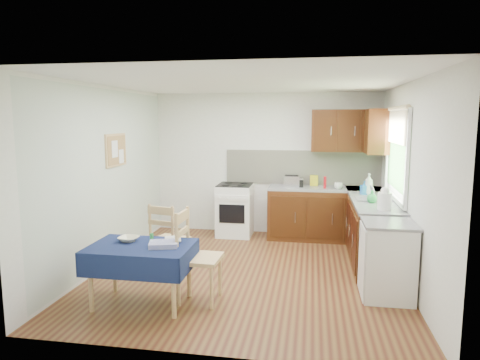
% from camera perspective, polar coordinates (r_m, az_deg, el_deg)
% --- Properties ---
extents(floor, '(4.20, 4.20, 0.00)m').
position_cam_1_polar(floor, '(5.90, 1.04, -12.13)').
color(floor, '#4E2314').
rests_on(floor, ground).
extents(ceiling, '(4.00, 4.20, 0.02)m').
position_cam_1_polar(ceiling, '(5.55, 1.11, 12.86)').
color(ceiling, white).
rests_on(ceiling, wall_back).
extents(wall_back, '(4.00, 0.02, 2.50)m').
position_cam_1_polar(wall_back, '(7.66, 3.40, 2.16)').
color(wall_back, silver).
rests_on(wall_back, ground).
extents(wall_front, '(4.00, 0.02, 2.50)m').
position_cam_1_polar(wall_front, '(3.56, -3.96, -4.71)').
color(wall_front, silver).
rests_on(wall_front, ground).
extents(wall_left, '(0.02, 4.20, 2.50)m').
position_cam_1_polar(wall_left, '(6.21, -17.51, 0.41)').
color(wall_left, silver).
rests_on(wall_left, ground).
extents(wall_right, '(0.02, 4.20, 2.50)m').
position_cam_1_polar(wall_right, '(5.65, 21.55, -0.49)').
color(wall_right, silver).
rests_on(wall_right, ground).
extents(base_cabinets, '(1.90, 2.30, 0.86)m').
position_cam_1_polar(base_cabinets, '(6.94, 13.84, -5.55)').
color(base_cabinets, '#381109').
rests_on(base_cabinets, ground).
extents(worktop_back, '(1.90, 0.60, 0.04)m').
position_cam_1_polar(worktop_back, '(7.37, 11.27, -1.12)').
color(worktop_back, slate).
rests_on(worktop_back, base_cabinets).
extents(worktop_right, '(0.60, 1.70, 0.04)m').
position_cam_1_polar(worktop_right, '(6.29, 17.49, -2.90)').
color(worktop_right, slate).
rests_on(worktop_right, base_cabinets).
extents(worktop_corner, '(0.60, 0.60, 0.04)m').
position_cam_1_polar(worktop_corner, '(7.42, 16.30, -1.23)').
color(worktop_corner, slate).
rests_on(worktop_corner, base_cabinets).
extents(splashback, '(2.70, 0.02, 0.60)m').
position_cam_1_polar(splashback, '(7.61, 8.26, 1.67)').
color(splashback, beige).
rests_on(splashback, wall_back).
extents(upper_cabinets, '(1.20, 0.85, 0.70)m').
position_cam_1_polar(upper_cabinets, '(7.31, 15.23, 6.33)').
color(upper_cabinets, '#381109').
rests_on(upper_cabinets, wall_back).
extents(stove, '(0.60, 0.61, 0.92)m').
position_cam_1_polar(stove, '(7.56, -0.67, -3.98)').
color(stove, white).
rests_on(stove, ground).
extents(window, '(0.04, 1.48, 1.26)m').
position_cam_1_polar(window, '(6.29, 20.18, 4.06)').
color(window, '#2B5D26').
rests_on(window, wall_right).
extents(fridge, '(0.58, 0.60, 0.89)m').
position_cam_1_polar(fridge, '(5.25, 19.08, -10.07)').
color(fridge, white).
rests_on(fridge, ground).
extents(corkboard, '(0.04, 0.62, 0.47)m').
position_cam_1_polar(corkboard, '(6.43, -16.20, 3.85)').
color(corkboard, tan).
rests_on(corkboard, wall_left).
extents(dining_table, '(1.12, 0.76, 0.67)m').
position_cam_1_polar(dining_table, '(4.88, -13.05, -9.64)').
color(dining_table, '#101940').
rests_on(dining_table, ground).
extents(chair_far, '(0.52, 0.52, 0.96)m').
position_cam_1_polar(chair_far, '(5.73, -9.67, -7.52)').
color(chair_far, tan).
rests_on(chair_far, ground).
extents(chair_near, '(0.48, 0.48, 1.04)m').
position_cam_1_polar(chair_near, '(4.88, -6.01, -9.68)').
color(chair_near, tan).
rests_on(chair_near, ground).
extents(toaster, '(0.27, 0.16, 0.20)m').
position_cam_1_polar(toaster, '(7.34, 6.91, -0.16)').
color(toaster, '#B4B4B8').
rests_on(toaster, worktop_back).
extents(sandwich_press, '(0.27, 0.23, 0.16)m').
position_cam_1_polar(sandwich_press, '(7.38, 7.40, -0.25)').
color(sandwich_press, black).
rests_on(sandwich_press, worktop_back).
extents(sauce_bottle, '(0.05, 0.05, 0.20)m').
position_cam_1_polar(sauce_bottle, '(7.23, 11.26, -0.33)').
color(sauce_bottle, red).
rests_on(sauce_bottle, worktop_back).
extents(yellow_packet, '(0.16, 0.13, 0.18)m').
position_cam_1_polar(yellow_packet, '(7.51, 9.84, -0.06)').
color(yellow_packet, gold).
rests_on(yellow_packet, worktop_back).
extents(dish_rack, '(0.45, 0.34, 0.21)m').
position_cam_1_polar(dish_rack, '(6.38, 17.25, -2.33)').
color(dish_rack, gray).
rests_on(dish_rack, worktop_right).
extents(kettle, '(0.17, 0.17, 0.29)m').
position_cam_1_polar(kettle, '(5.72, 18.73, -2.49)').
color(kettle, white).
rests_on(kettle, worktop_right).
extents(cup, '(0.14, 0.14, 0.10)m').
position_cam_1_polar(cup, '(7.25, 12.98, -0.74)').
color(cup, silver).
rests_on(cup, worktop_back).
extents(soap_bottle_a, '(0.14, 0.14, 0.32)m').
position_cam_1_polar(soap_bottle_a, '(6.81, 16.80, -0.52)').
color(soap_bottle_a, white).
rests_on(soap_bottle_a, worktop_right).
extents(soap_bottle_b, '(0.12, 0.12, 0.21)m').
position_cam_1_polar(soap_bottle_b, '(6.80, 16.22, -0.99)').
color(soap_bottle_b, blue).
rests_on(soap_bottle_b, worktop_right).
extents(soap_bottle_c, '(0.15, 0.15, 0.17)m').
position_cam_1_polar(soap_bottle_c, '(6.14, 17.18, -2.14)').
color(soap_bottle_c, green).
rests_on(soap_bottle_c, worktop_right).
extents(plate_bowl, '(0.24, 0.24, 0.05)m').
position_cam_1_polar(plate_bowl, '(5.02, -14.61, -7.61)').
color(plate_bowl, beige).
rests_on(plate_bowl, dining_table).
extents(book, '(0.25, 0.29, 0.02)m').
position_cam_1_polar(book, '(4.97, -9.99, -7.86)').
color(book, white).
rests_on(book, dining_table).
extents(spice_jar, '(0.04, 0.04, 0.09)m').
position_cam_1_polar(spice_jar, '(4.98, -11.70, -7.47)').
color(spice_jar, green).
rests_on(spice_jar, dining_table).
extents(tea_towel, '(0.35, 0.31, 0.05)m').
position_cam_1_polar(tea_towel, '(4.74, -10.17, -8.42)').
color(tea_towel, navy).
rests_on(tea_towel, dining_table).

